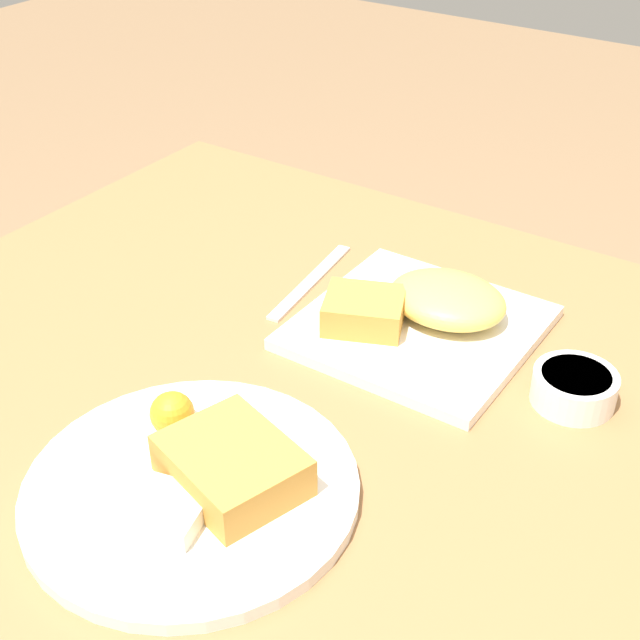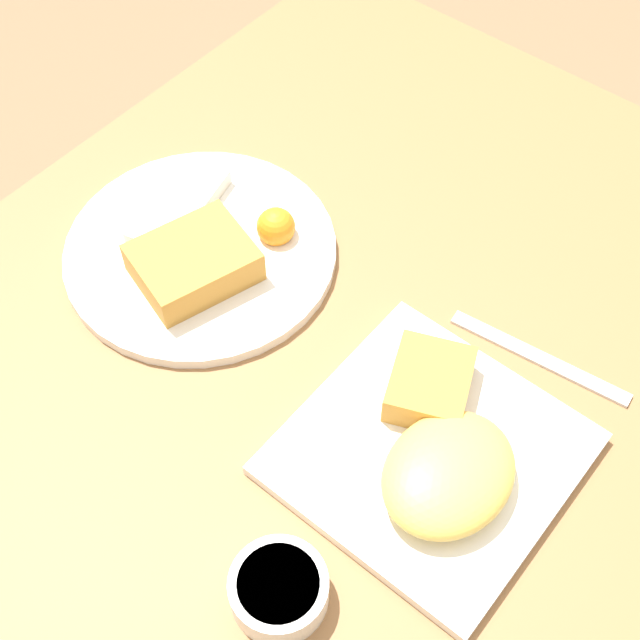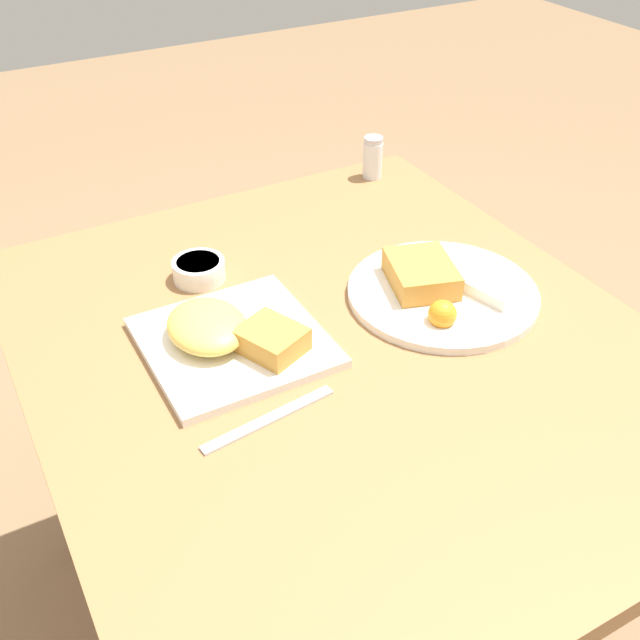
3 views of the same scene
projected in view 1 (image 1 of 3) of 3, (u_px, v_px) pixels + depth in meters
dining_table at (300, 433)px, 1.01m from camera, size 1.04×0.89×0.74m
plate_square_near at (422, 314)px, 1.02m from camera, size 0.25×0.25×0.06m
plate_oval_far at (195, 481)px, 0.80m from camera, size 0.31×0.31×0.05m
sauce_ramekin at (574, 387)px, 0.91m from camera, size 0.09×0.09×0.04m
butter_knife at (311, 281)px, 1.12m from camera, size 0.04×0.20×0.00m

